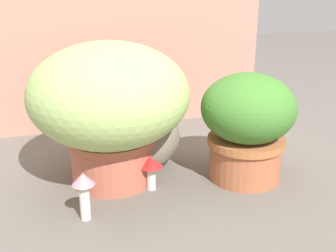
# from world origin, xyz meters

# --- Properties ---
(ground_plane) EXTENTS (6.00, 6.00, 0.00)m
(ground_plane) POSITION_xyz_m (0.00, 0.00, 0.00)
(ground_plane) COLOR #635C56
(cardboard_backdrop) EXTENTS (1.28, 0.03, 0.99)m
(cardboard_backdrop) POSITION_xyz_m (-0.02, 0.56, 0.50)
(cardboard_backdrop) COLOR tan
(cardboard_backdrop) RESTS_ON ground
(grass_planter) EXTENTS (0.51, 0.51, 0.46)m
(grass_planter) POSITION_xyz_m (-0.17, 0.03, 0.27)
(grass_planter) COLOR #B75F4A
(grass_planter) RESTS_ON ground
(leafy_planter) EXTENTS (0.31, 0.31, 0.36)m
(leafy_planter) POSITION_xyz_m (0.26, -0.09, 0.20)
(leafy_planter) COLOR #B3613F
(leafy_planter) RESTS_ON ground
(cat) EXTENTS (0.39, 0.25, 0.32)m
(cat) POSITION_xyz_m (-0.02, 0.08, 0.12)
(cat) COLOR gray
(cat) RESTS_ON ground
(mushroom_ornament_red) EXTENTS (0.07, 0.07, 0.11)m
(mushroom_ornament_red) POSITION_xyz_m (-0.06, -0.07, 0.08)
(mushroom_ornament_red) COLOR silver
(mushroom_ornament_red) RESTS_ON ground
(mushroom_ornament_pink) EXTENTS (0.06, 0.06, 0.14)m
(mushroom_ornament_pink) POSITION_xyz_m (-0.29, -0.19, 0.10)
(mushroom_ornament_pink) COLOR silver
(mushroom_ornament_pink) RESTS_ON ground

